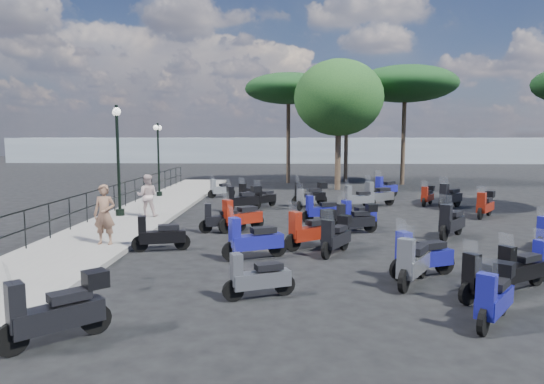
{
  "coord_description": "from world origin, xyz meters",
  "views": [
    {
      "loc": [
        -0.38,
        -16.36,
        3.3
      ],
      "look_at": [
        -1.1,
        1.59,
        1.2
      ],
      "focal_mm": 32.0,
      "sensor_mm": 36.0,
      "label": 1
    }
  ],
  "objects_px": {
    "scooter_13": "(413,263)",
    "scooter_27": "(485,205)",
    "scooter_10": "(310,195)",
    "scooter_20": "(451,223)",
    "broadleaf_tree": "(339,98)",
    "scooter_8": "(241,217)",
    "scooter_7": "(311,230)",
    "scooter_30": "(264,198)",
    "scooter_19": "(422,257)",
    "lamp_post_2": "(158,155)",
    "scooter_22": "(427,196)",
    "scooter_5": "(221,189)",
    "pine_0": "(347,87)",
    "scooter_6": "(258,278)",
    "pine_1": "(405,84)",
    "scooter_17": "(305,200)",
    "lamp_post_1": "(118,153)",
    "scooter_3": "(221,220)",
    "scooter_1": "(160,235)",
    "scooter_9": "(321,210)",
    "scooter_18": "(520,270)",
    "scooter_12": "(494,297)",
    "scooter_16": "(378,195)",
    "scooter_21": "(357,216)",
    "scooter_28": "(450,197)",
    "scooter_15": "(355,219)",
    "scooter_29": "(385,188)",
    "pedestrian_far": "(147,196)",
    "scooter_11": "(249,194)",
    "pine_2": "(288,89)",
    "woman": "(105,214)",
    "scooter_0": "(56,311)",
    "scooter_23": "(358,198)",
    "scooter_2": "(253,240)",
    "scooter_31": "(486,278)"
  },
  "relations": [
    {
      "from": "scooter_27",
      "to": "scooter_30",
      "type": "distance_m",
      "value": 9.37
    },
    {
      "from": "scooter_31",
      "to": "scooter_15",
      "type": "bearing_deg",
      "value": -17.61
    },
    {
      "from": "scooter_27",
      "to": "scooter_29",
      "type": "relative_size",
      "value": 0.99
    },
    {
      "from": "scooter_9",
      "to": "scooter_16",
      "type": "xyz_separation_m",
      "value": [
        2.9,
        4.3,
        0.06
      ]
    },
    {
      "from": "scooter_8",
      "to": "scooter_19",
      "type": "distance_m",
      "value": 7.13
    },
    {
      "from": "scooter_1",
      "to": "pine_2",
      "type": "bearing_deg",
      "value": -25.61
    },
    {
      "from": "broadleaf_tree",
      "to": "scooter_16",
      "type": "bearing_deg",
      "value": -80.15
    },
    {
      "from": "scooter_3",
      "to": "lamp_post_2",
      "type": "bearing_deg",
      "value": 10.18
    },
    {
      "from": "pedestrian_far",
      "to": "broadleaf_tree",
      "type": "height_order",
      "value": "broadleaf_tree"
    },
    {
      "from": "broadleaf_tree",
      "to": "scooter_8",
      "type": "bearing_deg",
      "value": -109.07
    },
    {
      "from": "scooter_3",
      "to": "broadleaf_tree",
      "type": "distance_m",
      "value": 15.3
    },
    {
      "from": "scooter_7",
      "to": "scooter_30",
      "type": "bearing_deg",
      "value": -23.47
    },
    {
      "from": "scooter_16",
      "to": "scooter_21",
      "type": "height_order",
      "value": "scooter_16"
    },
    {
      "from": "scooter_7",
      "to": "pine_1",
      "type": "height_order",
      "value": "pine_1"
    },
    {
      "from": "scooter_2",
      "to": "scooter_13",
      "type": "height_order",
      "value": "scooter_2"
    },
    {
      "from": "scooter_16",
      "to": "pine_2",
      "type": "relative_size",
      "value": 0.22
    },
    {
      "from": "scooter_5",
      "to": "scooter_19",
      "type": "distance_m",
      "value": 15.93
    },
    {
      "from": "scooter_17",
      "to": "broadleaf_tree",
      "type": "relative_size",
      "value": 0.18
    },
    {
      "from": "woman",
      "to": "scooter_8",
      "type": "relative_size",
      "value": 1.18
    },
    {
      "from": "pedestrian_far",
      "to": "scooter_27",
      "type": "bearing_deg",
      "value": 178.59
    },
    {
      "from": "woman",
      "to": "pine_0",
      "type": "xyz_separation_m",
      "value": [
        9.3,
        21.2,
        5.63
      ]
    },
    {
      "from": "scooter_3",
      "to": "broadleaf_tree",
      "type": "bearing_deg",
      "value": -38.39
    },
    {
      "from": "scooter_13",
      "to": "scooter_22",
      "type": "relative_size",
      "value": 1.21
    },
    {
      "from": "scooter_1",
      "to": "scooter_12",
      "type": "distance_m",
      "value": 8.94
    },
    {
      "from": "scooter_1",
      "to": "scooter_9",
      "type": "distance_m",
      "value": 6.9
    },
    {
      "from": "scooter_13",
      "to": "scooter_21",
      "type": "xyz_separation_m",
      "value": [
        -0.37,
        6.39,
        -0.03
      ]
    },
    {
      "from": "scooter_19",
      "to": "lamp_post_2",
      "type": "bearing_deg",
      "value": 11.78
    },
    {
      "from": "pedestrian_far",
      "to": "broadleaf_tree",
      "type": "xyz_separation_m",
      "value": [
        8.44,
        11.16,
        4.57
      ]
    },
    {
      "from": "scooter_18",
      "to": "pine_1",
      "type": "bearing_deg",
      "value": -38.92
    },
    {
      "from": "lamp_post_1",
      "to": "scooter_20",
      "type": "xyz_separation_m",
      "value": [
        11.92,
        -3.13,
        -2.1
      ]
    },
    {
      "from": "scooter_3",
      "to": "scooter_2",
      "type": "bearing_deg",
      "value": -175.93
    },
    {
      "from": "scooter_6",
      "to": "scooter_13",
      "type": "height_order",
      "value": "scooter_13"
    },
    {
      "from": "broadleaf_tree",
      "to": "scooter_12",
      "type": "bearing_deg",
      "value": -88.06
    },
    {
      "from": "scooter_28",
      "to": "pine_1",
      "type": "height_order",
      "value": "pine_1"
    },
    {
      "from": "scooter_8",
      "to": "scooter_10",
      "type": "relative_size",
      "value": 0.87
    },
    {
      "from": "scooter_2",
      "to": "scooter_19",
      "type": "distance_m",
      "value": 4.33
    },
    {
      "from": "scooter_12",
      "to": "scooter_30",
      "type": "xyz_separation_m",
      "value": [
        -4.79,
        13.7,
        -0.04
      ]
    },
    {
      "from": "scooter_19",
      "to": "scooter_20",
      "type": "height_order",
      "value": "scooter_20"
    },
    {
      "from": "scooter_8",
      "to": "scooter_17",
      "type": "bearing_deg",
      "value": -63.76
    },
    {
      "from": "scooter_6",
      "to": "pine_1",
      "type": "xyz_separation_m",
      "value": [
        8.19,
        23.5,
        6.25
      ]
    },
    {
      "from": "scooter_15",
      "to": "scooter_29",
      "type": "xyz_separation_m",
      "value": [
        2.86,
        9.67,
        0.02
      ]
    },
    {
      "from": "scooter_11",
      "to": "scooter_13",
      "type": "distance_m",
      "value": 13.63
    },
    {
      "from": "scooter_1",
      "to": "scooter_18",
      "type": "relative_size",
      "value": 1.14
    },
    {
      "from": "scooter_0",
      "to": "scooter_23",
      "type": "relative_size",
      "value": 0.87
    },
    {
      "from": "scooter_10",
      "to": "scooter_13",
      "type": "xyz_separation_m",
      "value": [
        1.81,
        -12.05,
        -0.05
      ]
    },
    {
      "from": "scooter_18",
      "to": "pine_1",
      "type": "distance_m",
      "value": 23.73
    },
    {
      "from": "scooter_13",
      "to": "scooter_27",
      "type": "distance_m",
      "value": 10.46
    },
    {
      "from": "scooter_10",
      "to": "scooter_20",
      "type": "xyz_separation_m",
      "value": [
        4.27,
        -7.01,
        -0.04
      ]
    },
    {
      "from": "scooter_5",
      "to": "pine_0",
      "type": "bearing_deg",
      "value": -76.38
    },
    {
      "from": "scooter_11",
      "to": "scooter_23",
      "type": "height_order",
      "value": "scooter_23"
    }
  ]
}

